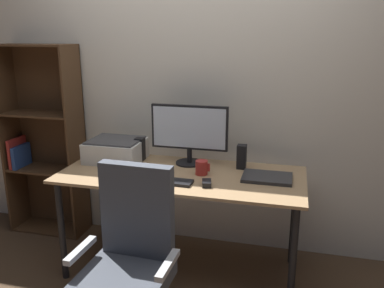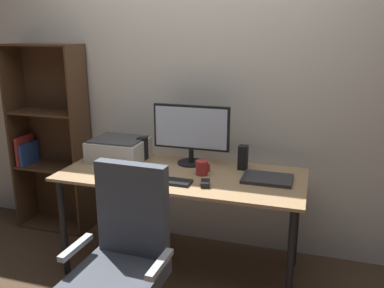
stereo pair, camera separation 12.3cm
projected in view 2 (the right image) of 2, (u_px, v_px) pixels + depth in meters
ground_plane at (182, 269)px, 2.92m from camera, size 12.00×12.00×0.00m
back_wall at (203, 82)px, 3.05m from camera, size 6.40×0.10×2.60m
desk at (182, 184)px, 2.74m from camera, size 1.65×0.72×0.74m
monitor at (191, 131)px, 2.85m from camera, size 0.56×0.20×0.43m
keyboard at (169, 181)px, 2.55m from camera, size 0.29×0.12×0.02m
mouse at (205, 183)px, 2.49m from camera, size 0.08×0.11×0.03m
coffee_mug at (202, 168)px, 2.68m from camera, size 0.10×0.08×0.10m
laptop at (267, 179)px, 2.59m from camera, size 0.32×0.23×0.02m
speaker_left at (143, 148)px, 3.00m from camera, size 0.06×0.07×0.17m
speaker_right at (243, 157)px, 2.78m from camera, size 0.06×0.07×0.17m
printer at (119, 149)px, 3.00m from camera, size 0.40×0.34×0.16m
paper_sheet at (134, 181)px, 2.57m from camera, size 0.24×0.32×0.00m
office_chair at (123, 270)px, 2.10m from camera, size 0.54×0.54×1.01m
bookshelf at (51, 140)px, 3.41m from camera, size 0.63×0.28×1.58m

